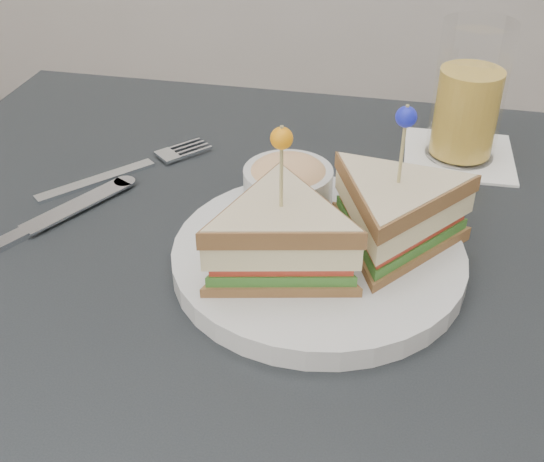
# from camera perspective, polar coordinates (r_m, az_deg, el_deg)

# --- Properties ---
(table) EXTENTS (0.80, 0.80, 0.75)m
(table) POSITION_cam_1_polar(r_m,az_deg,el_deg) (0.60, -1.15, -10.40)
(table) COLOR black
(table) RESTS_ON ground
(plate_meal) EXTENTS (0.30, 0.30, 0.14)m
(plate_meal) POSITION_cam_1_polar(r_m,az_deg,el_deg) (0.55, 4.75, 0.25)
(plate_meal) COLOR silver
(plate_meal) RESTS_ON table
(cutlery_fork) EXTENTS (0.14, 0.16, 0.01)m
(cutlery_fork) POSITION_cam_1_polar(r_m,az_deg,el_deg) (0.72, -11.37, 5.27)
(cutlery_fork) COLOR silver
(cutlery_fork) RESTS_ON table
(cutlery_knife) EXTENTS (0.12, 0.19, 0.01)m
(cutlery_knife) POSITION_cam_1_polar(r_m,az_deg,el_deg) (0.65, -19.30, 0.28)
(cutlery_knife) COLOR silver
(cutlery_knife) RESTS_ON table
(drink_set) EXTENTS (0.12, 0.12, 0.15)m
(drink_set) POSITION_cam_1_polar(r_m,az_deg,el_deg) (0.74, 16.08, 10.45)
(drink_set) COLOR white
(drink_set) RESTS_ON table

